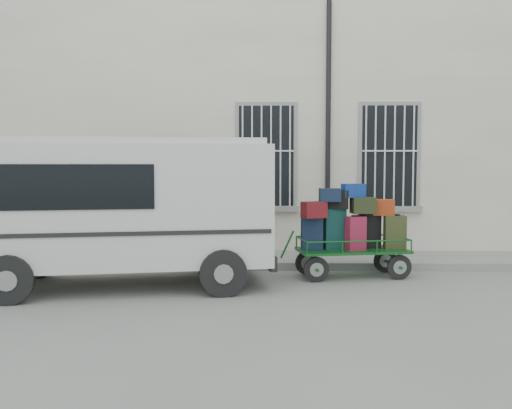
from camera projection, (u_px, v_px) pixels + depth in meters
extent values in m
plane|color=slate|center=(290.00, 285.00, 9.73)|extent=(80.00, 80.00, 0.00)
cube|color=beige|center=(281.00, 129.00, 15.01)|extent=(24.00, 5.00, 6.00)
cylinder|color=black|center=(328.00, 131.00, 12.43)|extent=(0.11, 0.11, 5.60)
cube|color=black|center=(266.00, 156.00, 12.55)|extent=(1.20, 0.08, 2.20)
cube|color=gray|center=(266.00, 209.00, 12.61)|extent=(1.45, 0.22, 0.12)
cube|color=black|center=(389.00, 156.00, 12.51)|extent=(1.20, 0.08, 2.20)
cube|color=gray|center=(388.00, 209.00, 12.57)|extent=(1.45, 0.22, 0.12)
cube|color=gray|center=(285.00, 260.00, 11.92)|extent=(24.00, 1.70, 0.15)
cylinder|color=black|center=(316.00, 269.00, 9.99)|extent=(0.45, 0.13, 0.45)
cylinder|color=gray|center=(316.00, 269.00, 9.99)|extent=(0.26, 0.12, 0.25)
cylinder|color=black|center=(307.00, 263.00, 10.66)|extent=(0.45, 0.13, 0.45)
cylinder|color=gray|center=(307.00, 263.00, 10.66)|extent=(0.26, 0.12, 0.25)
cylinder|color=black|center=(399.00, 267.00, 10.21)|extent=(0.45, 0.13, 0.45)
cylinder|color=gray|center=(399.00, 267.00, 10.21)|extent=(0.26, 0.12, 0.25)
cylinder|color=black|center=(385.00, 261.00, 10.89)|extent=(0.45, 0.13, 0.45)
cylinder|color=gray|center=(385.00, 261.00, 10.89)|extent=(0.26, 0.12, 0.25)
cube|color=#12521D|center=(352.00, 250.00, 10.42)|extent=(2.10, 1.21, 0.05)
cylinder|color=#12521D|center=(287.00, 244.00, 10.23)|extent=(0.26, 0.08, 0.50)
cube|color=#101E32|center=(312.00, 233.00, 10.36)|extent=(0.39, 0.24, 0.59)
cube|color=black|center=(312.00, 216.00, 10.34)|extent=(0.17, 0.13, 0.03)
cube|color=#0E332D|center=(334.00, 229.00, 10.43)|extent=(0.43, 0.31, 0.74)
cube|color=black|center=(334.00, 208.00, 10.41)|extent=(0.17, 0.14, 0.03)
cube|color=maroon|center=(356.00, 233.00, 10.30)|extent=(0.39, 0.31, 0.61)
cube|color=black|center=(356.00, 216.00, 10.28)|extent=(0.15, 0.12, 0.03)
cube|color=black|center=(370.00, 230.00, 10.54)|extent=(0.43, 0.33, 0.66)
cube|color=black|center=(370.00, 212.00, 10.52)|extent=(0.17, 0.13, 0.03)
cube|color=#292E17|center=(395.00, 232.00, 10.47)|extent=(0.39, 0.23, 0.61)
cube|color=black|center=(395.00, 215.00, 10.45)|extent=(0.17, 0.14, 0.03)
cube|color=#551116|center=(314.00, 210.00, 10.22)|extent=(0.48, 0.40, 0.29)
cube|color=black|center=(335.00, 199.00, 10.38)|extent=(0.48, 0.26, 0.34)
cube|color=black|center=(363.00, 205.00, 10.37)|extent=(0.46, 0.35, 0.29)
cube|color=maroon|center=(383.00, 207.00, 10.53)|extent=(0.45, 0.34, 0.29)
cube|color=#101E32|center=(330.00, 195.00, 10.24)|extent=(0.38, 0.25, 0.24)
cube|color=navy|center=(353.00, 191.00, 10.39)|extent=(0.44, 0.33, 0.25)
cube|color=silver|center=(122.00, 204.00, 9.57)|extent=(5.11, 2.92, 1.97)
cube|color=silver|center=(121.00, 143.00, 9.50)|extent=(4.87, 2.72, 0.11)
cube|color=black|center=(72.00, 187.00, 8.41)|extent=(2.38, 0.48, 0.68)
cube|color=black|center=(264.00, 184.00, 9.95)|extent=(0.32, 1.51, 0.60)
cube|color=black|center=(263.00, 255.00, 10.03)|extent=(0.47, 2.01, 0.24)
cube|color=white|center=(265.00, 241.00, 10.02)|extent=(0.12, 0.46, 0.13)
cylinder|color=black|center=(9.00, 279.00, 8.39)|extent=(0.78, 0.37, 0.74)
cylinder|color=black|center=(38.00, 257.00, 10.37)|extent=(0.78, 0.37, 0.74)
cylinder|color=black|center=(223.00, 273.00, 8.91)|extent=(0.78, 0.37, 0.74)
cylinder|color=black|center=(211.00, 253.00, 10.89)|extent=(0.78, 0.37, 0.74)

